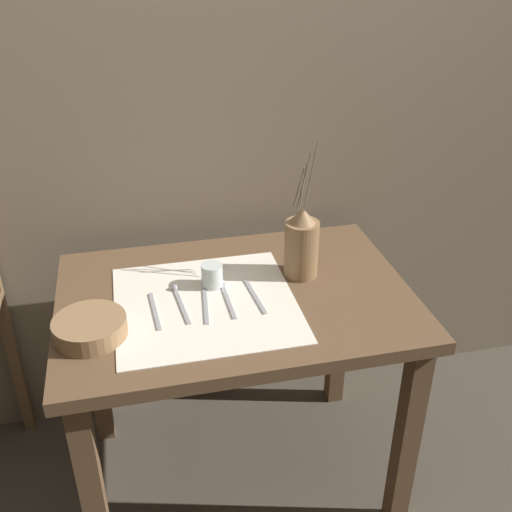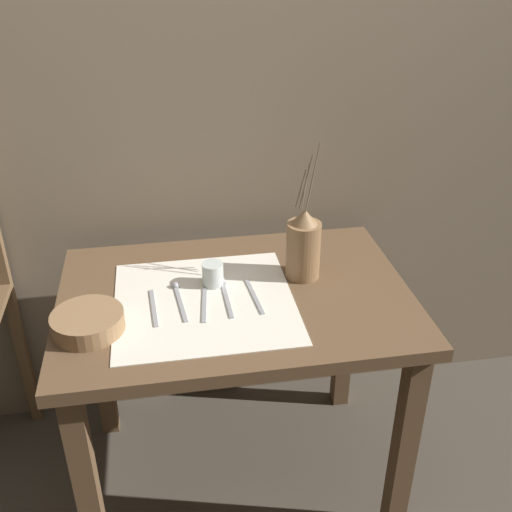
{
  "view_description": "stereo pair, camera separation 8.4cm",
  "coord_description": "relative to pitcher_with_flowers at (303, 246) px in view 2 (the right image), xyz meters",
  "views": [
    {
      "loc": [
        -0.27,
        -1.46,
        1.72
      ],
      "look_at": [
        0.06,
        0.0,
        0.88
      ],
      "focal_mm": 42.0,
      "sensor_mm": 36.0,
      "label": 1
    },
    {
      "loc": [
        -0.19,
        -1.47,
        1.72
      ],
      "look_at": [
        0.06,
        0.0,
        0.88
      ],
      "focal_mm": 42.0,
      "sensor_mm": 36.0,
      "label": 2
    }
  ],
  "objects": [
    {
      "name": "ground_plane",
      "position": [
        -0.22,
        -0.07,
        -0.86
      ],
      "size": [
        12.0,
        12.0,
        0.0
      ],
      "primitive_type": "plane",
      "color": "#473F35"
    },
    {
      "name": "stone_wall_back",
      "position": [
        -0.22,
        0.4,
        0.34
      ],
      "size": [
        7.0,
        0.06,
        2.4
      ],
      "color": "#7A6B56",
      "rests_on": "ground_plane"
    },
    {
      "name": "wooden_table",
      "position": [
        -0.22,
        -0.07,
        -0.22
      ],
      "size": [
        1.03,
        0.72,
        0.76
      ],
      "color": "brown",
      "rests_on": "ground_plane"
    },
    {
      "name": "linen_cloth",
      "position": [
        -0.31,
        -0.1,
        -0.1
      ],
      "size": [
        0.51,
        0.5,
        0.0
      ],
      "color": "silver",
      "rests_on": "wooden_table"
    },
    {
      "name": "pitcher_with_flowers",
      "position": [
        0.0,
        0.0,
        0.0
      ],
      "size": [
        0.1,
        0.1,
        0.43
      ],
      "color": "olive",
      "rests_on": "wooden_table"
    },
    {
      "name": "wooden_bowl",
      "position": [
        -0.63,
        -0.18,
        -0.08
      ],
      "size": [
        0.19,
        0.19,
        0.05
      ],
      "color": "#8E6B47",
      "rests_on": "wooden_table"
    },
    {
      "name": "glass_tumbler_near",
      "position": [
        -0.28,
        -0.01,
        -0.07
      ],
      "size": [
        0.06,
        0.06,
        0.07
      ],
      "color": "silver",
      "rests_on": "wooden_table"
    },
    {
      "name": "fork_inner",
      "position": [
        -0.46,
        -0.11,
        -0.1
      ],
      "size": [
        0.02,
        0.19,
        0.0
      ],
      "color": "#939399",
      "rests_on": "wooden_table"
    },
    {
      "name": "spoon_outer",
      "position": [
        -0.39,
        -0.04,
        -0.1
      ],
      "size": [
        0.04,
        0.2,
        0.02
      ],
      "color": "#939399",
      "rests_on": "wooden_table"
    },
    {
      "name": "knife_center",
      "position": [
        -0.31,
        -0.11,
        -0.1
      ],
      "size": [
        0.03,
        0.19,
        0.0
      ],
      "color": "#939399",
      "rests_on": "wooden_table"
    },
    {
      "name": "spoon_inner",
      "position": [
        -0.25,
        -0.05,
        -0.1
      ],
      "size": [
        0.02,
        0.2,
        0.02
      ],
      "color": "#939399",
      "rests_on": "wooden_table"
    },
    {
      "name": "fork_outer",
      "position": [
        -0.17,
        -0.1,
        -0.1
      ],
      "size": [
        0.03,
        0.19,
        0.0
      ],
      "color": "#939399",
      "rests_on": "wooden_table"
    }
  ]
}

